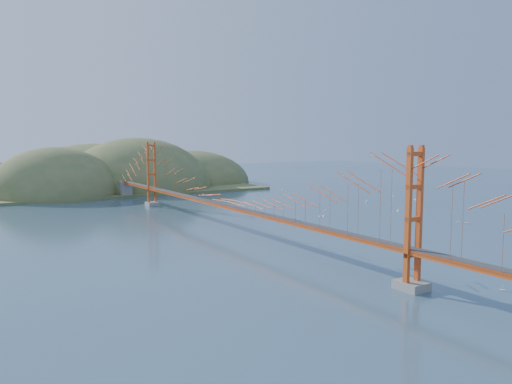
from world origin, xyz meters
TOP-DOWN VIEW (x-y plane):
  - ground at (0.00, 0.00)m, footprint 320.00×320.00m
  - bridge at (0.00, 0.18)m, footprint 2.20×94.40m
  - far_headlands at (2.21, 68.52)m, footprint 84.00×58.00m
  - sailboat_0 at (17.96, 3.87)m, footprint 0.43×0.52m
  - sailboat_7 at (27.25, 36.89)m, footprint 0.54×0.54m
  - sailboat_4 at (33.21, 1.68)m, footprint 0.65×0.65m
  - sailboat_10 at (6.00, -34.09)m, footprint 0.53×0.53m
  - sailboat_8 at (36.33, 12.36)m, footprint 0.64×0.56m
  - sailboat_9 at (48.05, 10.70)m, footprint 0.48×0.53m
  - sailboat_15 at (36.68, 41.11)m, footprint 0.42×0.52m
  - sailboat_12 at (16.13, 42.00)m, footprint 0.53×0.50m
  - sailboat_16 at (25.73, 15.26)m, footprint 0.64×0.64m
  - sailboat_11 at (45.36, 9.96)m, footprint 0.56×0.56m
  - sailboat_2 at (23.08, -9.08)m, footprint 0.60×0.50m
  - sailboat_6 at (31.99, -12.42)m, footprint 0.64×0.64m
  - sailboat_5 at (31.63, -11.14)m, footprint 0.60×0.60m
  - sailboat_3 at (22.38, 7.84)m, footprint 0.53×0.51m
  - sailboat_17 at (48.13, 16.64)m, footprint 0.52×0.46m
  - sailboat_14 at (18.63, 3.72)m, footprint 0.53×0.58m

SIDE VIEW (x-z plane):
  - ground at x=0.00m, z-range 0.00..0.00m
  - far_headlands at x=2.21m, z-range -12.50..12.50m
  - sailboat_10 at x=6.00m, z-range -0.15..0.42m
  - sailboat_7 at x=27.25m, z-range -0.15..0.43m
  - sailboat_17 at x=48.13m, z-range -0.16..0.43m
  - sailboat_11 at x=45.36m, z-range -0.16..0.43m
  - sailboat_12 at x=16.13m, z-range -0.16..0.43m
  - sailboat_3 at x=22.38m, z-range -0.16..0.43m
  - sailboat_9 at x=48.05m, z-range -0.16..0.44m
  - sailboat_0 at x=17.96m, z-range -0.16..0.44m
  - sailboat_15 at x=36.68m, z-range -0.17..0.45m
  - sailboat_14 at x=18.63m, z-range -0.18..0.47m
  - sailboat_5 at x=31.63m, z-range -0.18..0.48m
  - sailboat_2 at x=23.08m, z-range -0.19..0.50m
  - sailboat_16 at x=25.73m, z-range -0.19..0.50m
  - sailboat_6 at x=31.99m, z-range -0.20..0.51m
  - sailboat_4 at x=33.21m, z-range -0.21..0.52m
  - sailboat_8 at x=36.33m, z-range -0.21..0.53m
  - bridge at x=0.00m, z-range 1.01..13.01m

